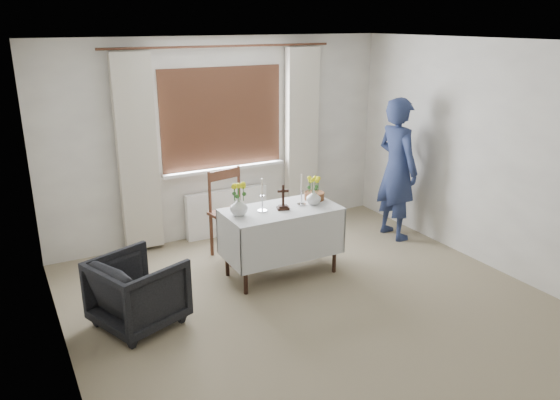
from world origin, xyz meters
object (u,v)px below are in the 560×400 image
(flower_vase_left, at_px, (239,206))
(flower_vase_right, at_px, (314,197))
(wooden_cross, at_px, (283,197))
(altar_table, at_px, (281,242))
(armchair, at_px, (138,292))
(wooden_chair, at_px, (235,215))
(person, at_px, (397,169))

(flower_vase_left, xyz_separation_m, flower_vase_right, (0.86, -0.07, -0.01))
(wooden_cross, height_order, flower_vase_right, wooden_cross)
(wooden_cross, bearing_deg, altar_table, 129.28)
(flower_vase_right, bearing_deg, armchair, -172.62)
(altar_table, xyz_separation_m, armchair, (-1.64, -0.30, -0.05))
(wooden_chair, height_order, armchair, wooden_chair)
(altar_table, bearing_deg, flower_vase_right, -6.07)
(wooden_cross, xyz_separation_m, flower_vase_right, (0.37, -0.02, -0.05))
(person, distance_m, flower_vase_left, 2.31)
(wooden_cross, distance_m, flower_vase_left, 0.49)
(person, bearing_deg, armchair, 99.15)
(flower_vase_left, bearing_deg, altar_table, -3.62)
(person, bearing_deg, flower_vase_right, 102.68)
(armchair, relative_size, wooden_cross, 2.66)
(altar_table, relative_size, flower_vase_left, 6.43)
(wooden_chair, relative_size, wooden_cross, 3.81)
(altar_table, xyz_separation_m, person, (1.82, 0.30, 0.51))
(person, distance_m, wooden_cross, 1.84)
(altar_table, bearing_deg, flower_vase_left, 176.38)
(armchair, relative_size, flower_vase_right, 4.33)
(altar_table, height_order, flower_vase_right, flower_vase_right)
(person, distance_m, flower_vase_right, 1.48)
(wooden_cross, distance_m, flower_vase_right, 0.37)
(altar_table, xyz_separation_m, flower_vase_right, (0.38, -0.04, 0.46))
(wooden_chair, height_order, flower_vase_right, wooden_chair)
(altar_table, distance_m, flower_vase_right, 0.60)
(wooden_chair, distance_m, flower_vase_right, 1.00)
(altar_table, height_order, armchair, altar_table)
(armchair, distance_m, flower_vase_right, 2.10)
(altar_table, xyz_separation_m, flower_vase_left, (-0.48, 0.03, 0.48))
(wooden_cross, bearing_deg, flower_vase_right, 15.95)
(flower_vase_left, height_order, flower_vase_right, flower_vase_left)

